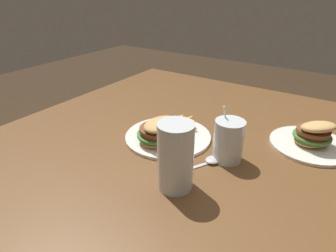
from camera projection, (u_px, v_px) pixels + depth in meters
dining_table at (207, 166)px, 0.94m from camera, size 1.28×1.39×0.74m
meal_plate_near at (164, 133)px, 0.91m from camera, size 0.29×0.29×0.10m
beer_glass at (175, 158)px, 0.68m from camera, size 0.09×0.09×0.18m
juice_glass at (228, 143)px, 0.80m from camera, size 0.09×0.09×0.16m
spoon at (211, 161)px, 0.81m from camera, size 0.15×0.10×0.01m
meal_plate_far at (312, 138)px, 0.88m from camera, size 0.25×0.25×0.10m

